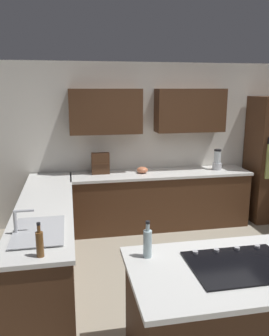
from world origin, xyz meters
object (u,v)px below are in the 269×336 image
cooktop (240,265)px  spice_rack (100,163)px  oil_bottle (148,243)px  blender (217,161)px  sink_unit (38,231)px  mixing_bowl (142,170)px  dish_soap_bottle (40,243)px

cooktop → spice_rack: 3.13m
oil_bottle → blender: bearing=-123.5°
oil_bottle → spice_rack: bearing=-87.7°
sink_unit → mixing_bowl: 2.50m
mixing_bowl → spice_rack: bearing=-5.3°
blender → mixing_bowl: blender is taller
blender → spice_rack: bearing=-1.8°
spice_rack → dish_soap_bottle: size_ratio=1.17×
sink_unit → mixing_bowl: (-1.43, -2.06, 0.03)m
sink_unit → spice_rack: 2.26m
spice_rack → mixing_bowl: bearing=174.7°
mixing_bowl → dish_soap_bottle: (1.37, 2.54, 0.07)m
sink_unit → blender: bearing=-142.5°
spice_rack → dish_soap_bottle: bearing=74.5°
mixing_bowl → spice_rack: 0.66m
spice_rack → oil_bottle: size_ratio=1.11×
dish_soap_bottle → mixing_bowl: bearing=-118.4°
cooktop → spice_rack: size_ratio=2.28×
mixing_bowl → spice_rack: spice_rack is taller
blender → spice_rack: (1.90, -0.06, 0.02)m
sink_unit → mixing_bowl: size_ratio=3.95×
cooktop → blender: blender is taller
mixing_bowl → dish_soap_bottle: size_ratio=0.62×
blender → oil_bottle: (1.79, 2.70, -0.02)m
spice_rack → dish_soap_bottle: 2.70m
sink_unit → spice_rack: spice_rack is taller
blender → oil_bottle: bearing=56.5°
blender → dish_soap_bottle: 3.65m
cooktop → oil_bottle: size_ratio=2.53×
sink_unit → blender: size_ratio=2.09×
blender → spice_rack: size_ratio=1.00×
cooktop → blender: size_ratio=2.27×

